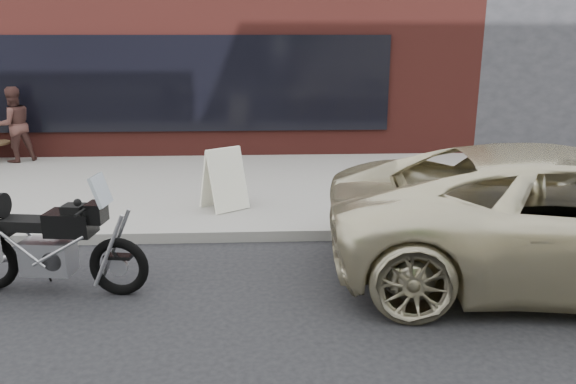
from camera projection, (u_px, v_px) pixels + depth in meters
near_sidewalk at (248, 181)px, 10.42m from camera, size 44.00×6.00×0.15m
storefront at (183, 51)px, 16.46m from camera, size 14.00×10.07×4.50m
motorcycle at (38, 242)px, 5.95m from camera, size 2.09×0.69×1.33m
minivan at (576, 218)px, 6.18m from camera, size 5.72×3.21×1.51m
sandwich_sign at (224, 178)px, 8.45m from camera, size 0.78×0.77×0.93m
cafe_patron_left at (14, 125)px, 11.51m from camera, size 0.95×0.93×1.54m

